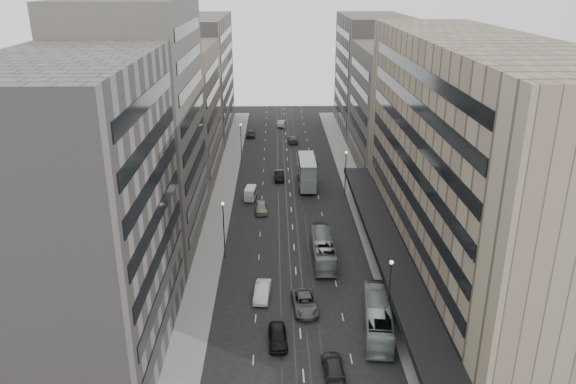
{
  "coord_description": "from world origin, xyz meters",
  "views": [
    {
      "loc": [
        -2.56,
        -57.73,
        36.47
      ],
      "look_at": [
        -0.77,
        19.19,
        6.93
      ],
      "focal_mm": 35.0,
      "sensor_mm": 36.0,
      "label": 1
    }
  ],
  "objects": [
    {
      "name": "lamp_left_near",
      "position": [
        -9.7,
        12.0,
        5.2
      ],
      "size": [
        0.44,
        0.44,
        8.32
      ],
      "color": "#262628",
      "rests_on": "ground"
    },
    {
      "name": "bus_near",
      "position": [
        8.5,
        -5.58,
        1.67
      ],
      "size": [
        4.34,
        12.28,
        3.35
      ],
      "primitive_type": "imported",
      "rotation": [
        0.0,
        0.0,
        3.01
      ],
      "color": "gray",
      "rests_on": "ground"
    },
    {
      "name": "building_right_far",
      "position": [
        21.5,
        82.0,
        14.0
      ],
      "size": [
        15.0,
        32.0,
        28.0
      ],
      "primitive_type": "cube",
      "color": "slate",
      "rests_on": "ground"
    },
    {
      "name": "building_left_b",
      "position": [
        -21.5,
        19.0,
        17.0
      ],
      "size": [
        15.0,
        26.0,
        34.0
      ],
      "primitive_type": "cube",
      "color": "#544F48",
      "rests_on": "ground"
    },
    {
      "name": "panel_van",
      "position": [
        -6.99,
        33.47,
        1.28
      ],
      "size": [
        2.14,
        3.83,
        2.31
      ],
      "rotation": [
        0.0,
        0.0,
        -0.11
      ],
      "color": "#B6B3A4",
      "rests_on": "ground"
    },
    {
      "name": "sedan_6",
      "position": [
        4.73,
        54.17,
        0.76
      ],
      "size": [
        2.69,
        5.57,
        1.53
      ],
      "primitive_type": "imported",
      "rotation": [
        0.0,
        0.0,
        3.11
      ],
      "color": "silver",
      "rests_on": "ground"
    },
    {
      "name": "building_left_d",
      "position": [
        -21.5,
        79.0,
        14.0
      ],
      "size": [
        15.0,
        38.0,
        28.0
      ],
      "primitive_type": "cube",
      "color": "slate",
      "rests_on": "ground"
    },
    {
      "name": "sidewalk_right",
      "position": [
        12.0,
        37.5,
        0.07
      ],
      "size": [
        4.0,
        125.0,
        0.15
      ],
      "primitive_type": "cube",
      "color": "gray",
      "rests_on": "ground"
    },
    {
      "name": "bus_far",
      "position": [
        3.82,
        11.09,
        1.66
      ],
      "size": [
        2.8,
        11.93,
        3.32
      ],
      "primitive_type": "imported",
      "rotation": [
        0.0,
        0.0,
        3.14
      ],
      "color": "#8F9A93",
      "rests_on": "ground"
    },
    {
      "name": "sedan_1",
      "position": [
        -4.3,
        1.48,
        0.84
      ],
      "size": [
        2.19,
        5.21,
        1.67
      ],
      "primitive_type": "imported",
      "rotation": [
        0.0,
        0.0,
        -0.08
      ],
      "color": "white",
      "rests_on": "ground"
    },
    {
      "name": "building_left_a",
      "position": [
        -21.5,
        -8.0,
        15.0
      ],
      "size": [
        15.0,
        28.0,
        30.0
      ],
      "primitive_type": "cube",
      "color": "slate",
      "rests_on": "ground"
    },
    {
      "name": "ground",
      "position": [
        0.0,
        0.0,
        0.0
      ],
      "size": [
        220.0,
        220.0,
        0.0
      ],
      "primitive_type": "plane",
      "color": "black",
      "rests_on": "ground"
    },
    {
      "name": "double_decker",
      "position": [
        3.22,
        39.77,
        2.98
      ],
      "size": [
        3.14,
        10.12,
        5.53
      ],
      "rotation": [
        0.0,
        0.0,
        0.0
      ],
      "color": "gray",
      "rests_on": "ground"
    },
    {
      "name": "department_store",
      "position": [
        21.45,
        8.0,
        14.95
      ],
      "size": [
        19.2,
        60.0,
        30.0
      ],
      "color": "gray",
      "rests_on": "ground"
    },
    {
      "name": "building_right_mid",
      "position": [
        21.5,
        52.0,
        12.0
      ],
      "size": [
        15.0,
        28.0,
        24.0
      ],
      "primitive_type": "cube",
      "color": "#544F48",
      "rests_on": "ground"
    },
    {
      "name": "sedan_0",
      "position": [
        -2.48,
        -7.74,
        0.84
      ],
      "size": [
        2.2,
        5.0,
        1.67
      ],
      "primitive_type": "imported",
      "rotation": [
        0.0,
        0.0,
        0.04
      ],
      "color": "black",
      "rests_on": "ground"
    },
    {
      "name": "building_left_c",
      "position": [
        -21.5,
        46.0,
        12.5
      ],
      "size": [
        15.0,
        28.0,
        25.0
      ],
      "primitive_type": "cube",
      "color": "#695D52",
      "rests_on": "ground"
    },
    {
      "name": "sedan_3",
      "position": [
        2.94,
        -12.54,
        0.73
      ],
      "size": [
        2.21,
        5.09,
        1.46
      ],
      "primitive_type": "imported",
      "rotation": [
        0.0,
        0.0,
        3.18
      ],
      "color": "#252527",
      "rests_on": "ground"
    },
    {
      "name": "sedan_5",
      "position": [
        -1.9,
        44.0,
        0.84
      ],
      "size": [
        1.9,
        5.12,
        1.67
      ],
      "primitive_type": "imported",
      "rotation": [
        0.0,
        0.0,
        0.03
      ],
      "color": "black",
      "rests_on": "ground"
    },
    {
      "name": "sedan_2",
      "position": [
        0.73,
        -1.19,
        0.83
      ],
      "size": [
        3.22,
        6.2,
        1.67
      ],
      "primitive_type": "imported",
      "rotation": [
        0.0,
        0.0,
        0.08
      ],
      "color": "#58585B",
      "rests_on": "ground"
    },
    {
      "name": "lamp_left_far",
      "position": [
        -9.7,
        55.0,
        5.2
      ],
      "size": [
        0.44,
        0.44,
        8.32
      ],
      "color": "#262628",
      "rests_on": "ground"
    },
    {
      "name": "lamp_right_near",
      "position": [
        9.7,
        -5.0,
        5.2
      ],
      "size": [
        0.44,
        0.44,
        8.32
      ],
      "color": "#262628",
      "rests_on": "ground"
    },
    {
      "name": "sidewalk_left",
      "position": [
        -12.0,
        37.5,
        0.07
      ],
      "size": [
        4.0,
        125.0,
        0.15
      ],
      "primitive_type": "cube",
      "color": "gray",
      "rests_on": "ground"
    },
    {
      "name": "sedan_8",
      "position": [
        -8.5,
        75.05,
        0.81
      ],
      "size": [
        1.92,
        4.74,
        1.61
      ],
      "primitive_type": "imported",
      "rotation": [
        0.0,
        0.0,
        0.0
      ],
      "color": "#252528",
      "rests_on": "ground"
    },
    {
      "name": "lamp_right_far",
      "position": [
        9.7,
        35.0,
        5.2
      ],
      "size": [
        0.44,
        0.44,
        8.32
      ],
      "color": "#262628",
      "rests_on": "ground"
    },
    {
      "name": "sedan_9",
      "position": [
        -0.96,
        85.23,
        0.83
      ],
      "size": [
        2.25,
        5.16,
        1.65
      ],
      "primitive_type": "imported",
      "rotation": [
        0.0,
        0.0,
        3.04
      ],
      "color": "beige",
      "rests_on": "ground"
    },
    {
      "name": "sedan_7",
      "position": [
        1.5,
        69.93,
        0.78
      ],
      "size": [
        2.51,
        5.49,
        1.56
      ],
      "primitive_type": "imported",
      "rotation": [
        0.0,
        0.0,
        3.2
      ],
      "color": "#535356",
      "rests_on": "ground"
    },
    {
      "name": "sedan_4",
      "position": [
        -4.98,
        28.06,
        0.83
      ],
      "size": [
        2.17,
        4.93,
        1.65
      ],
      "primitive_type": "imported",
      "rotation": [
        0.0,
        0.0,
        0.05
      ],
      "color": "#9F9284",
      "rests_on": "ground"
    }
  ]
}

